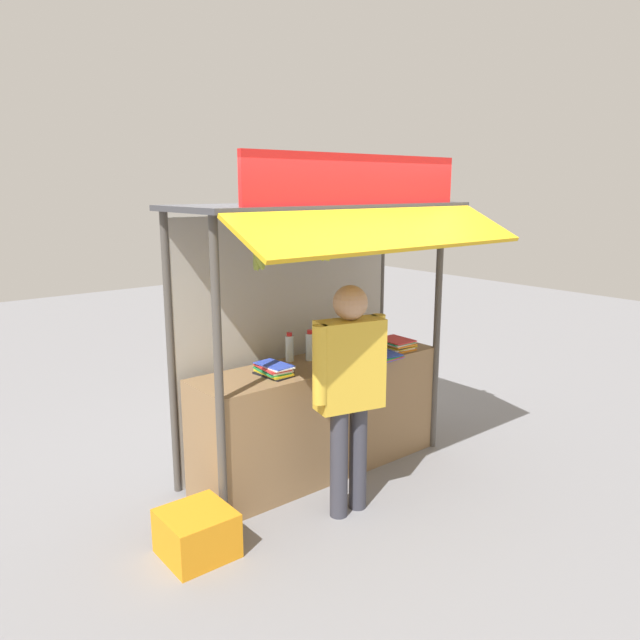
{
  "coord_description": "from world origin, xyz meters",
  "views": [
    {
      "loc": [
        -2.99,
        -3.67,
        2.33
      ],
      "look_at": [
        0.0,
        0.0,
        1.29
      ],
      "focal_mm": 34.17,
      "sensor_mm": 36.0,
      "label": 1
    }
  ],
  "objects_px": {
    "magazine_stack_back_left": "(383,355)",
    "vendor_person": "(349,380)",
    "plastic_crate": "(197,533)",
    "magazine_stack_left": "(395,344)",
    "water_bottle_right": "(354,331)",
    "water_bottle_mid_left": "(321,342)",
    "magazine_stack_center": "(348,358)",
    "banana_bunch_leftmost": "(358,244)",
    "water_bottle_far_left": "(310,346)",
    "water_bottle_back_right": "(290,348)",
    "banana_bunch_inner_left": "(259,258)",
    "banana_bunch_inner_right": "(326,252)",
    "magazine_stack_front_left": "(273,370)"
  },
  "relations": [
    {
      "from": "water_bottle_far_left",
      "to": "banana_bunch_leftmost",
      "type": "bearing_deg",
      "value": -81.84
    },
    {
      "from": "water_bottle_back_right",
      "to": "banana_bunch_inner_right",
      "type": "height_order",
      "value": "banana_bunch_inner_right"
    },
    {
      "from": "plastic_crate",
      "to": "magazine_stack_left",
      "type": "bearing_deg",
      "value": 9.28
    },
    {
      "from": "magazine_stack_center",
      "to": "magazine_stack_left",
      "type": "bearing_deg",
      "value": 4.79
    },
    {
      "from": "banana_bunch_leftmost",
      "to": "banana_bunch_inner_right",
      "type": "height_order",
      "value": "same"
    },
    {
      "from": "banana_bunch_inner_left",
      "to": "vendor_person",
      "type": "xyz_separation_m",
      "value": [
        0.56,
        -0.27,
        -0.87
      ]
    },
    {
      "from": "water_bottle_far_left",
      "to": "magazine_stack_center",
      "type": "xyz_separation_m",
      "value": [
        0.21,
        -0.24,
        -0.09
      ]
    },
    {
      "from": "water_bottle_far_left",
      "to": "magazine_stack_back_left",
      "type": "bearing_deg",
      "value": -30.54
    },
    {
      "from": "banana_bunch_inner_left",
      "to": "water_bottle_mid_left",
      "type": "bearing_deg",
      "value": 29.86
    },
    {
      "from": "water_bottle_mid_left",
      "to": "banana_bunch_leftmost",
      "type": "xyz_separation_m",
      "value": [
        -0.1,
        -0.56,
        0.87
      ]
    },
    {
      "from": "water_bottle_far_left",
      "to": "magazine_stack_back_left",
      "type": "distance_m",
      "value": 0.63
    },
    {
      "from": "water_bottle_far_left",
      "to": "vendor_person",
      "type": "xyz_separation_m",
      "value": [
        -0.24,
        -0.76,
        -0.05
      ]
    },
    {
      "from": "vendor_person",
      "to": "water_bottle_back_right",
      "type": "bearing_deg",
      "value": -83.11
    },
    {
      "from": "water_bottle_mid_left",
      "to": "magazine_stack_center",
      "type": "bearing_deg",
      "value": -83.61
    },
    {
      "from": "magazine_stack_back_left",
      "to": "magazine_stack_left",
      "type": "xyz_separation_m",
      "value": [
        0.27,
        0.13,
        0.03
      ]
    },
    {
      "from": "water_bottle_back_right",
      "to": "banana_bunch_inner_right",
      "type": "xyz_separation_m",
      "value": [
        -0.1,
        -0.57,
        0.83
      ]
    },
    {
      "from": "water_bottle_far_left",
      "to": "banana_bunch_inner_right",
      "type": "xyz_separation_m",
      "value": [
        -0.24,
        -0.49,
        0.82
      ]
    },
    {
      "from": "banana_bunch_inner_left",
      "to": "magazine_stack_left",
      "type": "bearing_deg",
      "value": 10.54
    },
    {
      "from": "water_bottle_mid_left",
      "to": "water_bottle_far_left",
      "type": "distance_m",
      "value": 0.19
    },
    {
      "from": "water_bottle_far_left",
      "to": "magazine_stack_left",
      "type": "bearing_deg",
      "value": -13.14
    },
    {
      "from": "magazine_stack_center",
      "to": "banana_bunch_leftmost",
      "type": "bearing_deg",
      "value": -119.34
    },
    {
      "from": "banana_bunch_inner_left",
      "to": "vendor_person",
      "type": "bearing_deg",
      "value": -25.7
    },
    {
      "from": "water_bottle_right",
      "to": "water_bottle_mid_left",
      "type": "bearing_deg",
      "value": -177.35
    },
    {
      "from": "magazine_stack_back_left",
      "to": "plastic_crate",
      "type": "height_order",
      "value": "magazine_stack_back_left"
    },
    {
      "from": "banana_bunch_leftmost",
      "to": "banana_bunch_inner_right",
      "type": "xyz_separation_m",
      "value": [
        -0.31,
        -0.0,
        -0.04
      ]
    },
    {
      "from": "banana_bunch_inner_right",
      "to": "banana_bunch_inner_left",
      "type": "distance_m",
      "value": 0.56
    },
    {
      "from": "water_bottle_back_right",
      "to": "banana_bunch_inner_right",
      "type": "distance_m",
      "value": 1.01
    },
    {
      "from": "magazine_stack_back_left",
      "to": "vendor_person",
      "type": "bearing_deg",
      "value": -150.36
    },
    {
      "from": "magazine_stack_center",
      "to": "water_bottle_mid_left",
      "type": "bearing_deg",
      "value": 96.39
    },
    {
      "from": "magazine_stack_left",
      "to": "water_bottle_far_left",
      "type": "bearing_deg",
      "value": 166.86
    },
    {
      "from": "water_bottle_back_right",
      "to": "magazine_stack_front_left",
      "type": "height_order",
      "value": "water_bottle_back_right"
    },
    {
      "from": "vendor_person",
      "to": "magazine_stack_front_left",
      "type": "bearing_deg",
      "value": -56.5
    },
    {
      "from": "banana_bunch_inner_left",
      "to": "water_bottle_far_left",
      "type": "bearing_deg",
      "value": 31.29
    },
    {
      "from": "vendor_person",
      "to": "magazine_stack_back_left",
      "type": "bearing_deg",
      "value": -136.74
    },
    {
      "from": "water_bottle_back_right",
      "to": "plastic_crate",
      "type": "relative_size",
      "value": 0.56
    },
    {
      "from": "magazine_stack_back_left",
      "to": "water_bottle_mid_left",
      "type": "bearing_deg",
      "value": 132.75
    },
    {
      "from": "magazine_stack_center",
      "to": "banana_bunch_inner_right",
      "type": "xyz_separation_m",
      "value": [
        -0.45,
        -0.25,
        0.91
      ]
    },
    {
      "from": "water_bottle_back_right",
      "to": "banana_bunch_inner_right",
      "type": "bearing_deg",
      "value": -99.52
    },
    {
      "from": "magazine_stack_center",
      "to": "magazine_stack_back_left",
      "type": "bearing_deg",
      "value": -13.23
    },
    {
      "from": "water_bottle_far_left",
      "to": "water_bottle_right",
      "type": "distance_m",
      "value": 0.58
    },
    {
      "from": "water_bottle_back_right",
      "to": "banana_bunch_inner_left",
      "type": "xyz_separation_m",
      "value": [
        -0.66,
        -0.57,
        0.83
      ]
    },
    {
      "from": "water_bottle_mid_left",
      "to": "magazine_stack_front_left",
      "type": "xyz_separation_m",
      "value": [
        -0.64,
        -0.22,
        -0.07
      ]
    },
    {
      "from": "water_bottle_back_right",
      "to": "magazine_stack_center",
      "type": "bearing_deg",
      "value": -42.33
    },
    {
      "from": "magazine_stack_center",
      "to": "banana_bunch_inner_right",
      "type": "bearing_deg",
      "value": -151.05
    },
    {
      "from": "water_bottle_mid_left",
      "to": "vendor_person",
      "type": "bearing_deg",
      "value": -116.77
    },
    {
      "from": "magazine_stack_back_left",
      "to": "vendor_person",
      "type": "height_order",
      "value": "vendor_person"
    },
    {
      "from": "water_bottle_far_left",
      "to": "water_bottle_back_right",
      "type": "bearing_deg",
      "value": 149.77
    },
    {
      "from": "magazine_stack_back_left",
      "to": "banana_bunch_inner_right",
      "type": "relative_size",
      "value": 1.17
    },
    {
      "from": "magazine_stack_left",
      "to": "water_bottle_right",
      "type": "bearing_deg",
      "value": 130.48
    },
    {
      "from": "banana_bunch_leftmost",
      "to": "vendor_person",
      "type": "height_order",
      "value": "banana_bunch_leftmost"
    }
  ]
}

